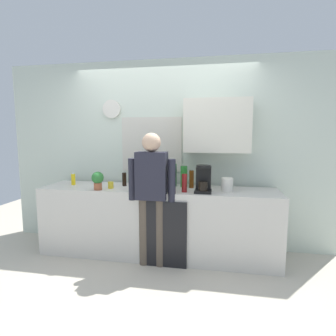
{
  "coord_description": "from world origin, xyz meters",
  "views": [
    {
      "loc": [
        0.76,
        -3.05,
        1.58
      ],
      "look_at": [
        0.15,
        0.25,
        1.16
      ],
      "focal_mm": 28.93,
      "sensor_mm": 36.0,
      "label": 1
    }
  ],
  "objects": [
    {
      "name": "cup_yellow_cup",
      "position": [
        -0.59,
        0.18,
        0.93
      ],
      "size": [
        0.07,
        0.07,
        0.08
      ],
      "primitive_type": "cylinder",
      "color": "yellow",
      "rests_on": "kitchen_counter"
    },
    {
      "name": "bottle_green_wine",
      "position": [
        0.19,
        0.48,
        1.04
      ],
      "size": [
        0.07,
        0.07,
        0.3
      ],
      "primitive_type": "cylinder",
      "color": "#195923",
      "rests_on": "kitchen_counter"
    },
    {
      "name": "ground_plane",
      "position": [
        0.0,
        0.0,
        0.0
      ],
      "size": [
        8.0,
        8.0,
        0.0
      ],
      "primitive_type": "plane",
      "color": "beige"
    },
    {
      "name": "dish_soap",
      "position": [
        -1.19,
        0.32,
        0.97
      ],
      "size": [
        0.06,
        0.06,
        0.18
      ],
      "color": "yellow",
      "rests_on": "kitchen_counter"
    },
    {
      "name": "dishwasher_panel",
      "position": [
        0.14,
        -0.03,
        0.4
      ],
      "size": [
        0.56,
        0.02,
        0.8
      ],
      "primitive_type": "cube",
      "color": "black",
      "rests_on": "ground_plane"
    },
    {
      "name": "bottle_red_vinegar",
      "position": [
        0.37,
        0.14,
        1.0
      ],
      "size": [
        0.06,
        0.06,
        0.22
      ],
      "primitive_type": "cylinder",
      "color": "maroon",
      "rests_on": "kitchen_counter"
    },
    {
      "name": "bottle_amber_beer",
      "position": [
        0.43,
        0.4,
        1.01
      ],
      "size": [
        0.06,
        0.06,
        0.23
      ],
      "primitive_type": "cylinder",
      "color": "brown",
      "rests_on": "kitchen_counter"
    },
    {
      "name": "potted_plant",
      "position": [
        -0.71,
        0.06,
        1.02
      ],
      "size": [
        0.15,
        0.15,
        0.23
      ],
      "color": "#9E5638",
      "rests_on": "kitchen_counter"
    },
    {
      "name": "bottle_dark_sauce",
      "position": [
        -0.47,
        0.38,
        0.98
      ],
      "size": [
        0.06,
        0.06,
        0.18
      ],
      "primitive_type": "cylinder",
      "color": "black",
      "rests_on": "kitchen_counter"
    },
    {
      "name": "person_at_sink",
      "position": [
        0.0,
        0.0,
        0.95
      ],
      "size": [
        0.57,
        0.22,
        1.6
      ],
      "rotation": [
        0.0,
        0.0,
        0.03
      ],
      "color": "brown",
      "rests_on": "ground_plane"
    },
    {
      "name": "back_wall_assembly",
      "position": [
        0.09,
        0.7,
        1.35
      ],
      "size": [
        4.66,
        0.42,
        2.6
      ],
      "color": "silver",
      "rests_on": "ground_plane"
    },
    {
      "name": "bottle_clear_soda",
      "position": [
        0.33,
        0.45,
        1.03
      ],
      "size": [
        0.09,
        0.09,
        0.28
      ],
      "primitive_type": "cylinder",
      "color": "#2D8C33",
      "rests_on": "kitchen_counter"
    },
    {
      "name": "storage_canister",
      "position": [
        0.88,
        0.25,
        0.98
      ],
      "size": [
        0.14,
        0.14,
        0.17
      ],
      "primitive_type": "cylinder",
      "color": "silver",
      "rests_on": "kitchen_counter"
    },
    {
      "name": "mixing_bowl",
      "position": [
        -0.06,
        0.13,
        0.93
      ],
      "size": [
        0.22,
        0.22,
        0.08
      ],
      "primitive_type": "cylinder",
      "color": "orange",
      "rests_on": "kitchen_counter"
    },
    {
      "name": "coffee_maker",
      "position": [
        0.6,
        0.17,
        1.04
      ],
      "size": [
        0.2,
        0.2,
        0.33
      ],
      "color": "black",
      "rests_on": "kitchen_counter"
    },
    {
      "name": "kitchen_counter",
      "position": [
        0.0,
        0.3,
        0.45
      ],
      "size": [
        3.06,
        0.64,
        0.89
      ],
      "primitive_type": "cube",
      "color": "beige",
      "rests_on": "ground_plane"
    },
    {
      "name": "bottle_olive_oil",
      "position": [
        0.21,
        0.3,
        1.02
      ],
      "size": [
        0.06,
        0.06,
        0.25
      ],
      "primitive_type": "cylinder",
      "color": "olive",
      "rests_on": "kitchen_counter"
    }
  ]
}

